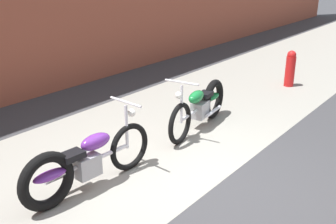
% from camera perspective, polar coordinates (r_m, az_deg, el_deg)
% --- Properties ---
extents(ground_plane, '(80.00, 80.00, 0.00)m').
position_cam_1_polar(ground_plane, '(5.28, 6.42, -10.80)').
color(ground_plane, '#38383A').
extents(sidewalk_slab, '(36.00, 3.50, 0.01)m').
position_cam_1_polar(sidewalk_slab, '(6.25, -7.29, -5.50)').
color(sidewalk_slab, gray).
rests_on(sidewalk_slab, ground).
extents(motorcycle_purple, '(2.01, 0.58, 1.03)m').
position_cam_1_polar(motorcycle_purple, '(5.10, -12.26, -7.24)').
color(motorcycle_purple, black).
rests_on(motorcycle_purple, ground).
extents(motorcycle_green, '(2.00, 0.59, 1.03)m').
position_cam_1_polar(motorcycle_green, '(6.97, 4.89, 0.98)').
color(motorcycle_green, black).
rests_on(motorcycle_green, ground).
extents(fire_hydrant, '(0.22, 0.22, 0.84)m').
position_cam_1_polar(fire_hydrant, '(9.69, 17.06, 5.98)').
color(fire_hydrant, red).
rests_on(fire_hydrant, ground).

